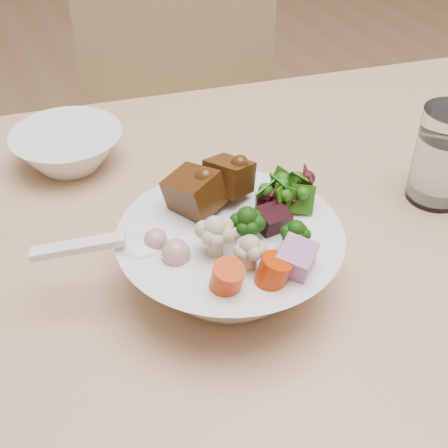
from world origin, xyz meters
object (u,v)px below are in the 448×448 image
object	(u,v)px
food_bowl	(231,253)
side_bowl	(68,149)
chair_far	(174,136)
water_glass	(443,159)
dining_table	(438,279)

from	to	relation	value
food_bowl	side_bowl	world-z (taller)	food_bowl
food_bowl	side_bowl	xyz separation A→B (m)	(-0.09, 0.28, -0.01)
food_bowl	chair_far	bearing A→B (deg)	74.07
side_bowl	food_bowl	bearing A→B (deg)	-72.06
chair_far	side_bowl	size ratio (longest dim) A/B	6.18
side_bowl	water_glass	bearing A→B (deg)	-34.47
water_glass	side_bowl	xyz separation A→B (m)	(-0.37, 0.25, -0.03)
food_bowl	water_glass	distance (m)	0.28
dining_table	chair_far	size ratio (longest dim) A/B	1.84
dining_table	chair_far	distance (m)	0.67
water_glass	side_bowl	distance (m)	0.45
chair_far	water_glass	size ratio (longest dim) A/B	7.51
dining_table	water_glass	world-z (taller)	water_glass
chair_far	food_bowl	distance (m)	0.68
water_glass	side_bowl	world-z (taller)	water_glass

